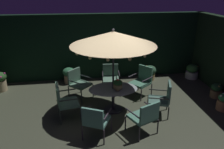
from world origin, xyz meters
The scene contains 19 objects.
ground_plane centered at (0.00, 0.00, -0.01)m, with size 8.59×6.44×0.02m, color #3B3F2F.
hedge_backdrop_rear centered at (0.00, 3.07, 1.29)m, with size 8.59×0.30×2.58m, color black.
patio_dining_table centered at (0.15, 0.31, 0.57)m, with size 1.46×1.02×0.72m.
patio_umbrella centered at (0.15, 0.31, 2.22)m, with size 2.39×2.39×2.49m.
centerpiece_planter centered at (0.26, 0.15, 0.93)m, with size 0.26×0.26×0.36m.
patio_chair_north centered at (-0.48, -0.98, 0.54)m, with size 0.79×0.80×0.92m.
patio_chair_northeast centered at (0.75, -1.00, 0.54)m, with size 0.83×0.80×0.94m.
patio_chair_east centered at (1.53, -0.14, 0.56)m, with size 0.76×0.75×1.01m.
patio_chair_southeast centered at (1.29, 1.21, 0.56)m, with size 0.86×0.86×1.00m.
patio_chair_south centered at (0.28, 1.75, 0.53)m, with size 0.67×0.68×0.93m.
patio_chair_southwest centered at (-0.88, 1.32, 0.57)m, with size 0.85×0.85×0.98m.
patio_chair_west centered at (-1.28, 0.06, 0.59)m, with size 0.69×0.74×1.04m.
potted_plant_back_right centered at (1.97, 2.46, 0.31)m, with size 0.52×0.52×0.59m.
potted_plant_back_center centered at (0.47, 2.74, 0.30)m, with size 0.38×0.38×0.56m.
potted_plant_right_near centered at (3.75, 0.63, 0.24)m, with size 0.37×0.37×0.48m.
potted_plant_back_left centered at (3.48, -0.18, 0.26)m, with size 0.37×0.37×0.53m.
potted_plant_left_far centered at (-3.66, 2.23, 0.39)m, with size 0.47×0.47×0.70m.
potted_plant_right_far centered at (-1.25, 2.60, 0.34)m, with size 0.47×0.47×0.62m.
potted_plant_left_near centered at (3.75, 2.36, 0.29)m, with size 0.50×0.50×0.58m.
Camera 1 is at (-0.75, -5.58, 3.55)m, focal length 35.62 mm.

